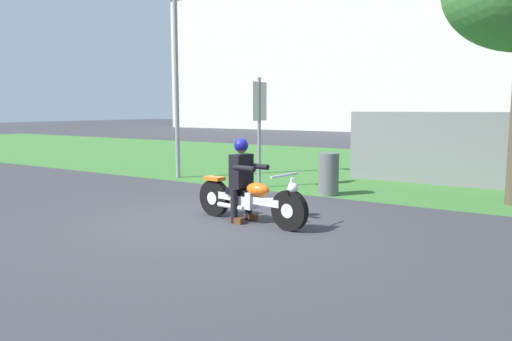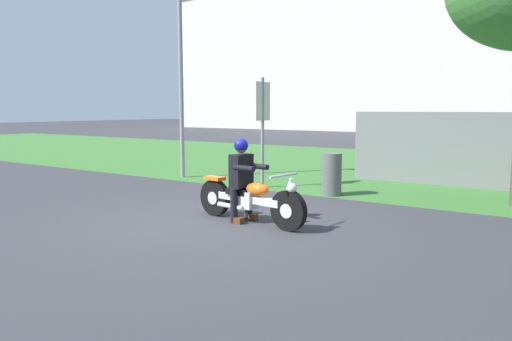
% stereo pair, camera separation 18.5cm
% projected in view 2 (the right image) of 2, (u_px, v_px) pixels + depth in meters
% --- Properties ---
extents(ground, '(120.00, 120.00, 0.00)m').
position_uv_depth(ground, '(203.00, 223.00, 8.02)').
color(ground, '#38383D').
extents(grass_verge, '(60.00, 12.00, 0.01)m').
position_uv_depth(grass_verge, '(388.00, 167.00, 15.63)').
color(grass_verge, '#3D7533').
rests_on(grass_verge, ground).
extents(stadium_facade, '(51.89, 8.00, 13.02)m').
position_uv_depth(stadium_facade, '(461.00, 49.00, 38.00)').
color(stadium_facade, silver).
rests_on(stadium_facade, ground).
extents(motorcycle_lead, '(2.27, 0.66, 0.88)m').
position_uv_depth(motorcycle_lead, '(249.00, 199.00, 7.97)').
color(motorcycle_lead, black).
rests_on(motorcycle_lead, ground).
extents(rider_lead, '(0.59, 0.51, 1.40)m').
position_uv_depth(rider_lead, '(242.00, 173.00, 8.03)').
color(rider_lead, black).
rests_on(rider_lead, ground).
extents(streetlight_pole, '(0.96, 0.20, 5.15)m').
position_uv_depth(streetlight_pole, '(184.00, 56.00, 12.84)').
color(streetlight_pole, gray).
rests_on(streetlight_pole, ground).
extents(trash_can, '(0.45, 0.45, 0.92)m').
position_uv_depth(trash_can, '(331.00, 174.00, 10.50)').
color(trash_can, '#595E5B').
rests_on(trash_can, ground).
extents(sign_banner, '(0.08, 0.60, 2.60)m').
position_uv_depth(sign_banner, '(262.00, 115.00, 11.37)').
color(sign_banner, gray).
rests_on(sign_banner, ground).
extents(fence_segment, '(7.00, 0.06, 1.80)m').
position_uv_depth(fence_segment, '(499.00, 152.00, 11.10)').
color(fence_segment, slate).
rests_on(fence_segment, ground).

